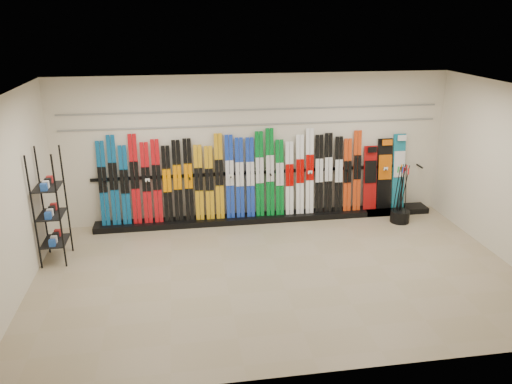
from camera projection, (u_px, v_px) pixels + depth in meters
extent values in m
plane|color=tan|center=(279.00, 273.00, 8.33)|extent=(8.00, 8.00, 0.00)
plane|color=beige|center=(255.00, 149.00, 10.16)|extent=(8.00, 0.00, 8.00)
plane|color=beige|center=(10.00, 202.00, 7.24)|extent=(0.00, 5.00, 5.00)
plane|color=beige|center=(512.00, 176.00, 8.42)|extent=(0.00, 5.00, 5.00)
plane|color=silver|center=(282.00, 92.00, 7.33)|extent=(8.00, 8.00, 0.00)
cube|color=black|center=(268.00, 217.00, 10.47)|extent=(8.00, 0.40, 0.12)
cube|color=#0C4E80|center=(103.00, 184.00, 9.73)|extent=(0.17, 0.22, 1.68)
cube|color=#0C4E80|center=(114.00, 181.00, 9.75)|extent=(0.17, 0.24, 1.78)
cube|color=#0C4E80|center=(125.00, 185.00, 9.80)|extent=(0.17, 0.21, 1.58)
cube|color=#B90E14|center=(135.00, 179.00, 9.81)|extent=(0.17, 0.24, 1.79)
cube|color=#B90E14|center=(146.00, 183.00, 9.86)|extent=(0.17, 0.22, 1.62)
cube|color=#B90E14|center=(157.00, 181.00, 9.89)|extent=(0.17, 0.22, 1.67)
cube|color=black|center=(167.00, 184.00, 9.93)|extent=(0.17, 0.21, 1.54)
cube|color=black|center=(178.00, 181.00, 9.95)|extent=(0.17, 0.22, 1.64)
cube|color=black|center=(188.00, 180.00, 9.98)|extent=(0.17, 0.22, 1.66)
cube|color=gold|center=(199.00, 183.00, 10.02)|extent=(0.17, 0.21, 1.53)
cube|color=gold|center=(209.00, 183.00, 10.06)|extent=(0.17, 0.20, 1.50)
cube|color=gold|center=(219.00, 177.00, 10.06)|extent=(0.17, 0.23, 1.74)
cube|color=#1737AA|center=(230.00, 177.00, 10.10)|extent=(0.17, 0.23, 1.71)
cube|color=#1737AA|center=(240.00, 178.00, 10.13)|extent=(0.17, 0.22, 1.64)
cube|color=#1737AA|center=(250.00, 178.00, 10.17)|extent=(0.17, 0.22, 1.64)
cube|color=#047021|center=(260.00, 174.00, 10.18)|extent=(0.17, 0.23, 1.75)
cube|color=#047021|center=(270.00, 173.00, 10.21)|extent=(0.17, 0.24, 1.81)
cube|color=#047021|center=(280.00, 178.00, 10.27)|extent=(0.17, 0.21, 1.57)
cube|color=white|center=(289.00, 179.00, 10.30)|extent=(0.17, 0.20, 1.52)
cube|color=white|center=(300.00, 175.00, 10.32)|extent=(0.17, 0.22, 1.65)
cube|color=white|center=(310.00, 171.00, 10.34)|extent=(0.17, 0.24, 1.78)
cube|color=black|center=(319.00, 174.00, 10.38)|extent=(0.17, 0.22, 1.64)
cube|color=black|center=(328.00, 173.00, 10.41)|extent=(0.17, 0.22, 1.67)
cube|color=black|center=(339.00, 174.00, 10.45)|extent=(0.17, 0.21, 1.59)
cube|color=red|center=(347.00, 175.00, 10.48)|extent=(0.17, 0.21, 1.54)
cube|color=red|center=(357.00, 171.00, 10.50)|extent=(0.17, 0.23, 1.70)
cube|color=#990C0C|center=(370.00, 178.00, 10.61)|extent=(0.29, 0.21, 1.36)
cube|color=black|center=(384.00, 174.00, 10.64)|extent=(0.32, 0.23, 1.50)
cube|color=#14728C|center=(399.00, 171.00, 10.68)|extent=(0.27, 0.24, 1.59)
cube|color=black|center=(50.00, 207.00, 8.47)|extent=(0.40, 0.60, 1.99)
cylinder|color=black|center=(400.00, 216.00, 10.35)|extent=(0.39, 0.39, 0.25)
cylinder|color=black|center=(404.00, 193.00, 10.29)|extent=(0.14, 0.04, 1.18)
cylinder|color=black|center=(399.00, 192.00, 10.33)|extent=(0.14, 0.11, 1.17)
cylinder|color=black|center=(402.00, 195.00, 10.17)|extent=(0.11, 0.08, 1.18)
cylinder|color=black|center=(396.00, 194.00, 10.18)|extent=(0.08, 0.05, 1.18)
cylinder|color=black|center=(406.00, 196.00, 10.07)|extent=(0.05, 0.15, 1.17)
cylinder|color=black|center=(399.00, 194.00, 10.22)|extent=(0.04, 0.07, 1.18)
cylinder|color=black|center=(400.00, 194.00, 10.19)|extent=(0.08, 0.06, 1.18)
cylinder|color=black|center=(401.00, 194.00, 10.23)|extent=(0.06, 0.05, 1.18)
cylinder|color=black|center=(402.00, 195.00, 10.16)|extent=(0.03, 0.10, 1.18)
cube|color=gray|center=(255.00, 125.00, 9.97)|extent=(7.60, 0.02, 0.03)
cube|color=gray|center=(255.00, 110.00, 9.87)|extent=(7.60, 0.02, 0.03)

